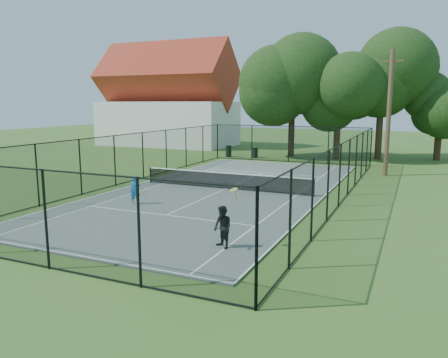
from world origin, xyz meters
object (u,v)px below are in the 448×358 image
at_px(trash_bin_left, 228,151).
at_px(player_black, 223,227).
at_px(trash_bin_right, 255,153).
at_px(tennis_net, 226,180).
at_px(utility_pole, 389,113).
at_px(player_blue, 135,190).

distance_m(trash_bin_left, player_black, 25.65).
xyz_separation_m(trash_bin_right, player_black, (7.58, -24.03, 0.33)).
distance_m(tennis_net, utility_pole, 12.49).
distance_m(trash_bin_right, player_black, 25.20).
relative_size(trash_bin_left, utility_pole, 0.12).
bearing_deg(trash_bin_left, utility_pole, -20.89).
height_order(utility_pole, player_black, utility_pole).
bearing_deg(utility_pole, player_black, -101.92).
bearing_deg(player_black, trash_bin_left, 112.93).
xyz_separation_m(trash_bin_right, player_blue, (1.09, -19.81, 0.28)).
xyz_separation_m(tennis_net, trash_bin_right, (-3.58, 14.70, -0.12)).
xyz_separation_m(trash_bin_left, utility_pole, (13.86, -5.29, 3.68)).
bearing_deg(utility_pole, trash_bin_right, 153.54).
xyz_separation_m(trash_bin_left, trash_bin_right, (2.41, 0.41, -0.07)).
distance_m(trash_bin_right, player_blue, 19.84).
bearing_deg(player_black, trash_bin_right, 107.51).
distance_m(utility_pole, player_blue, 17.85).
bearing_deg(player_blue, utility_pole, 53.70).
bearing_deg(trash_bin_right, tennis_net, -76.31).
bearing_deg(trash_bin_left, player_black, -67.07).
bearing_deg(player_blue, trash_bin_left, 100.22).
height_order(trash_bin_left, utility_pole, utility_pole).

